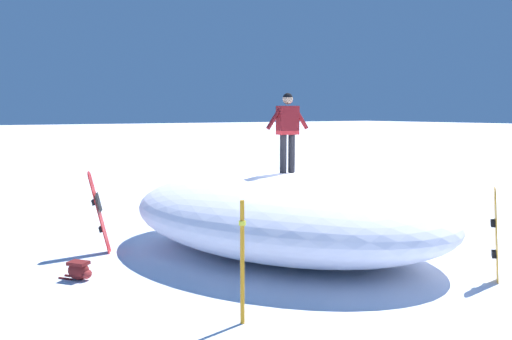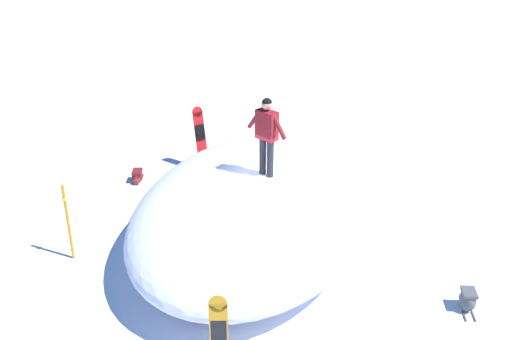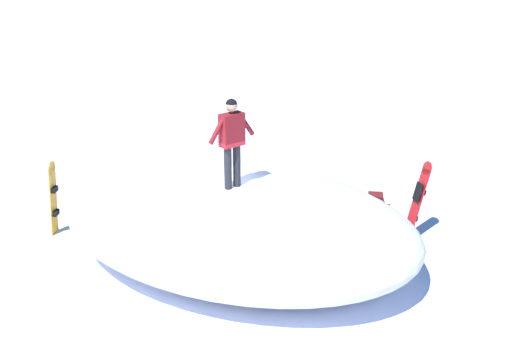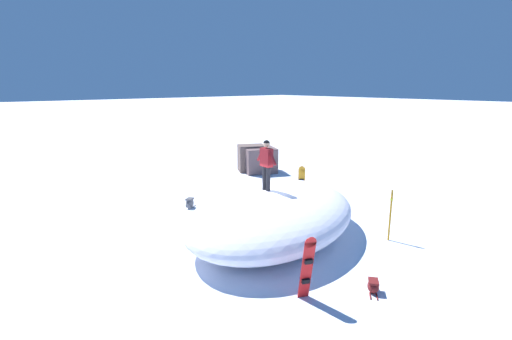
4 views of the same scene
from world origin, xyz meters
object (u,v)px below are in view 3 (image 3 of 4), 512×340
at_px(snowboard_primary_upright, 418,200).
at_px(trail_marker_pole, 239,152).
at_px(snowboard_secondary_upright, 54,197).
at_px(snowboarder_standing, 232,136).
at_px(backpack_far, 375,199).

bearing_deg(snowboard_primary_upright, trail_marker_pole, -172.95).
bearing_deg(trail_marker_pole, snowboard_secondary_upright, -99.74).
bearing_deg(snowboard_secondary_upright, snowboard_primary_upright, 43.16).
bearing_deg(snowboarder_standing, trail_marker_pole, 135.18).
height_order(snowboard_secondary_upright, backpack_far, snowboard_secondary_upright).
bearing_deg(backpack_far, snowboard_primary_upright, -27.50).
relative_size(snowboard_secondary_upright, backpack_far, 2.74).
bearing_deg(trail_marker_pole, snowboarder_standing, -44.82).
bearing_deg(backpack_far, snowboard_secondary_upright, -123.46).
bearing_deg(snowboard_primary_upright, backpack_far, 152.50).
relative_size(snowboarder_standing, snowboard_primary_upright, 0.97).
height_order(snowboard_secondary_upright, trail_marker_pole, trail_marker_pole).
height_order(snowboarder_standing, snowboard_secondary_upright, snowboarder_standing).
height_order(snowboard_primary_upright, trail_marker_pole, trail_marker_pole).
height_order(snowboarder_standing, trail_marker_pole, snowboarder_standing).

